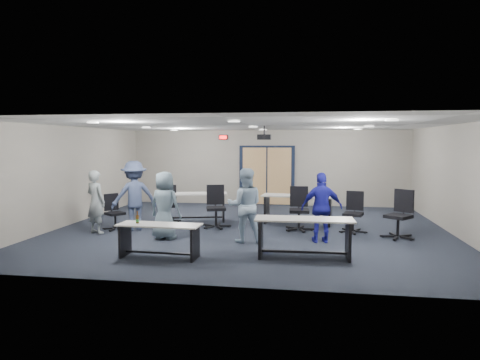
% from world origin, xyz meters
% --- Properties ---
extents(floor, '(10.00, 10.00, 0.00)m').
position_xyz_m(floor, '(0.00, 0.00, 0.00)').
color(floor, '#1B212C').
rests_on(floor, ground).
extents(back_wall, '(10.00, 0.04, 2.70)m').
position_xyz_m(back_wall, '(0.00, 4.50, 1.35)').
color(back_wall, gray).
rests_on(back_wall, floor).
extents(front_wall, '(10.00, 0.04, 2.70)m').
position_xyz_m(front_wall, '(0.00, -4.50, 1.35)').
color(front_wall, gray).
rests_on(front_wall, floor).
extents(left_wall, '(0.04, 9.00, 2.70)m').
position_xyz_m(left_wall, '(-5.00, 0.00, 1.35)').
color(left_wall, gray).
rests_on(left_wall, floor).
extents(right_wall, '(0.04, 9.00, 2.70)m').
position_xyz_m(right_wall, '(5.00, 0.00, 1.35)').
color(right_wall, gray).
rests_on(right_wall, floor).
extents(ceiling, '(10.00, 9.00, 0.04)m').
position_xyz_m(ceiling, '(0.00, 0.00, 2.70)').
color(ceiling, white).
rests_on(ceiling, back_wall).
extents(double_door, '(2.00, 0.07, 2.20)m').
position_xyz_m(double_door, '(0.00, 4.46, 1.05)').
color(double_door, black).
rests_on(double_door, back_wall).
extents(exit_sign, '(0.32, 0.07, 0.18)m').
position_xyz_m(exit_sign, '(-1.60, 4.44, 2.45)').
color(exit_sign, black).
rests_on(exit_sign, back_wall).
extents(ceiling_projector, '(0.35, 0.32, 0.37)m').
position_xyz_m(ceiling_projector, '(0.30, 0.50, 2.40)').
color(ceiling_projector, black).
rests_on(ceiling_projector, ceiling).
extents(ceiling_can_lights, '(6.24, 5.74, 0.02)m').
position_xyz_m(ceiling_can_lights, '(0.00, 0.25, 2.67)').
color(ceiling_can_lights, white).
rests_on(ceiling_can_lights, ceiling).
extents(table_front_left, '(1.65, 0.61, 0.91)m').
position_xyz_m(table_front_left, '(-1.40, -3.02, 0.46)').
color(table_front_left, '#A6A39C').
rests_on(table_front_left, floor).
extents(table_front_right, '(1.93, 0.70, 0.78)m').
position_xyz_m(table_front_right, '(1.40, -2.57, 0.53)').
color(table_front_right, '#A6A39C').
rests_on(table_front_right, floor).
extents(table_back_left, '(2.11, 1.11, 0.81)m').
position_xyz_m(table_back_left, '(-1.80, 0.86, 0.56)').
color(table_back_left, '#A6A39C').
rests_on(table_back_left, floor).
extents(table_back_right, '(2.03, 0.87, 0.93)m').
position_xyz_m(table_back_right, '(1.21, 0.92, 0.55)').
color(table_back_right, '#A6A39C').
rests_on(table_back_right, floor).
extents(chair_back_a, '(0.77, 0.77, 1.04)m').
position_xyz_m(chair_back_a, '(-2.45, 0.62, 0.52)').
color(chair_back_a, black).
rests_on(chair_back_a, floor).
extents(chair_back_b, '(0.87, 0.87, 1.13)m').
position_xyz_m(chair_back_b, '(-0.93, 0.05, 0.56)').
color(chair_back_b, black).
rests_on(chair_back_b, floor).
extents(chair_back_c, '(0.74, 0.74, 1.12)m').
position_xyz_m(chair_back_c, '(1.26, 0.02, 0.56)').
color(chair_back_c, black).
rests_on(chair_back_c, floor).
extents(chair_back_d, '(0.80, 0.80, 1.03)m').
position_xyz_m(chair_back_d, '(2.60, -0.03, 0.51)').
color(chair_back_d, black).
rests_on(chair_back_d, floor).
extents(chair_loose_left, '(0.82, 0.82, 0.93)m').
position_xyz_m(chair_loose_left, '(-3.45, -0.62, 0.46)').
color(chair_loose_left, black).
rests_on(chair_loose_left, floor).
extents(chair_loose_right, '(1.02, 1.02, 1.15)m').
position_xyz_m(chair_loose_right, '(3.57, -0.54, 0.57)').
color(chair_loose_right, black).
rests_on(chair_loose_right, floor).
extents(person_gray, '(0.68, 0.58, 1.58)m').
position_xyz_m(person_gray, '(-3.73, -1.08, 0.79)').
color(person_gray, gray).
rests_on(person_gray, floor).
extents(person_plaid, '(0.87, 0.66, 1.58)m').
position_xyz_m(person_plaid, '(-1.83, -1.43, 0.79)').
color(person_plaid, slate).
rests_on(person_plaid, floor).
extents(person_lightblue, '(0.91, 0.76, 1.68)m').
position_xyz_m(person_lightblue, '(0.07, -1.44, 0.84)').
color(person_lightblue, '#A0BBD4').
rests_on(person_lightblue, floor).
extents(person_navy, '(0.98, 0.55, 1.59)m').
position_xyz_m(person_navy, '(1.78, -1.21, 0.79)').
color(person_navy, '#1B1B97').
rests_on(person_navy, floor).
extents(person_back, '(1.33, 1.20, 1.79)m').
position_xyz_m(person_back, '(-2.95, -0.56, 0.89)').
color(person_back, '#3B476A').
rests_on(person_back, floor).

